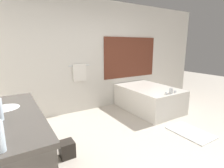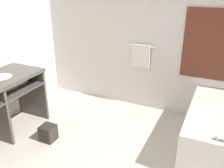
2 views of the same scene
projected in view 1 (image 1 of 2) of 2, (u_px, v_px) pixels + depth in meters
name	position (u px, v px, depth m)	size (l,w,h in m)	color
ground_plane	(151.00, 151.00, 2.73)	(16.00, 16.00, 0.00)	beige
wall_back_with_blinds	(91.00, 57.00, 4.31)	(7.40, 0.13, 2.70)	silver
vanity_counter	(9.00, 136.00, 1.87)	(0.67, 1.63, 0.92)	#4C4742
bathtub	(148.00, 97.00, 4.46)	(1.09, 1.57, 0.70)	silver
waste_bin	(67.00, 149.00, 2.58)	(0.21, 0.21, 0.24)	#2D2823
bath_mat	(190.00, 132.00, 3.31)	(0.51, 0.79, 0.02)	white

